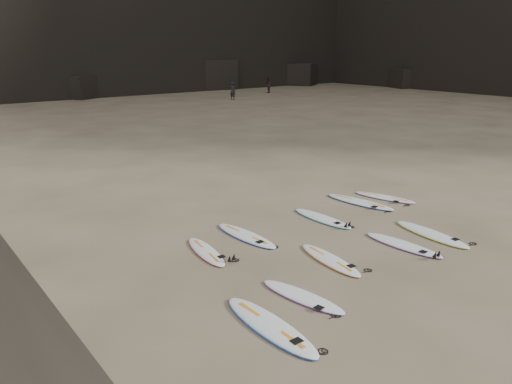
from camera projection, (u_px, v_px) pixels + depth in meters
ground at (355, 259)px, 13.12m from camera, size 240.00×240.00×0.00m
surfboard_0 at (270, 325)px, 9.96m from camera, size 0.72×2.80×0.10m
surfboard_1 at (302, 296)px, 11.13m from camera, size 0.89×2.32×0.08m
surfboard_2 at (330, 260)px, 13.02m from camera, size 0.89×2.42×0.08m
surfboard_3 at (403, 245)px, 13.98m from camera, size 0.74×2.46×0.09m
surfboard_4 at (431, 234)px, 14.77m from camera, size 0.91×2.67×0.09m
surfboard_5 at (206, 251)px, 13.54m from camera, size 0.89×2.27×0.08m
surfboard_6 at (246, 235)px, 14.66m from camera, size 0.72×2.58×0.09m
surfboard_7 at (322, 218)px, 16.11m from camera, size 0.61×2.45×0.09m
surfboard_8 at (360, 202)px, 17.76m from camera, size 1.03×2.77×0.10m
surfboard_9 at (385, 197)px, 18.31m from camera, size 1.14×2.40×0.08m
person_a at (233, 91)px, 50.28m from camera, size 0.62×0.76×1.80m
person_b at (268, 85)px, 57.41m from camera, size 1.10×1.10×1.80m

